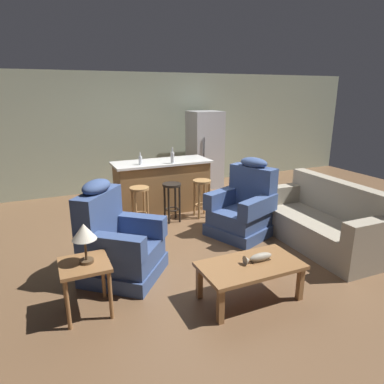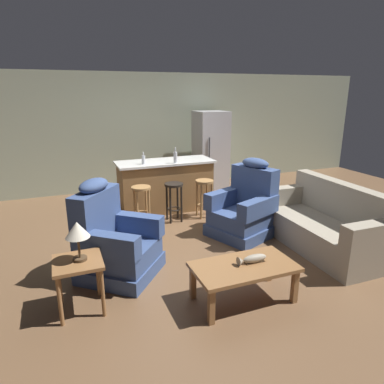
{
  "view_description": "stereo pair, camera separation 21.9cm",
  "coord_description": "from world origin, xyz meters",
  "px_view_note": "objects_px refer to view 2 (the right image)",
  "views": [
    {
      "loc": [
        -2.04,
        -4.55,
        2.19
      ],
      "look_at": [
        -0.04,
        -0.1,
        0.75
      ],
      "focal_mm": 32.0,
      "sensor_mm": 36.0,
      "label": 1
    },
    {
      "loc": [
        -1.83,
        -4.63,
        2.19
      ],
      "look_at": [
        -0.04,
        -0.1,
        0.75
      ],
      "focal_mm": 32.0,
      "sensor_mm": 36.0,
      "label": 2
    }
  ],
  "objects_px": {
    "table_lamp": "(77,232)",
    "refrigerator": "(211,150)",
    "bottle_short_amber": "(143,160)",
    "bottle_tall_green": "(175,157)",
    "end_table": "(78,269)",
    "bar_stool_left": "(141,199)",
    "bar_stool_right": "(204,192)",
    "recliner_near_island": "(245,209)",
    "bar_stool_middle": "(174,195)",
    "fish_figurine": "(252,259)",
    "recliner_near_lamp": "(114,242)",
    "kitchen_island": "(166,185)",
    "couch": "(326,225)",
    "coffee_table": "(244,270)"
  },
  "relations": [
    {
      "from": "table_lamp",
      "to": "refrigerator",
      "type": "relative_size",
      "value": 0.23
    },
    {
      "from": "table_lamp",
      "to": "bottle_short_amber",
      "type": "height_order",
      "value": "bottle_short_amber"
    },
    {
      "from": "refrigerator",
      "to": "bottle_tall_green",
      "type": "height_order",
      "value": "refrigerator"
    },
    {
      "from": "end_table",
      "to": "bar_stool_left",
      "type": "bearing_deg",
      "value": 60.86
    },
    {
      "from": "bar_stool_right",
      "to": "recliner_near_island",
      "type": "bearing_deg",
      "value": -74.26
    },
    {
      "from": "table_lamp",
      "to": "bar_stool_middle",
      "type": "height_order",
      "value": "table_lamp"
    },
    {
      "from": "fish_figurine",
      "to": "recliner_near_lamp",
      "type": "distance_m",
      "value": 1.68
    },
    {
      "from": "table_lamp",
      "to": "end_table",
      "type": "bearing_deg",
      "value": -174.02
    },
    {
      "from": "kitchen_island",
      "to": "bar_stool_right",
      "type": "height_order",
      "value": "kitchen_island"
    },
    {
      "from": "couch",
      "to": "refrigerator",
      "type": "height_order",
      "value": "refrigerator"
    },
    {
      "from": "kitchen_island",
      "to": "bar_stool_right",
      "type": "distance_m",
      "value": 0.82
    },
    {
      "from": "recliner_near_lamp",
      "to": "kitchen_island",
      "type": "distance_m",
      "value": 2.45
    },
    {
      "from": "end_table",
      "to": "fish_figurine",
      "type": "bearing_deg",
      "value": -14.7
    },
    {
      "from": "recliner_near_lamp",
      "to": "refrigerator",
      "type": "distance_m",
      "value": 4.33
    },
    {
      "from": "fish_figurine",
      "to": "recliner_near_lamp",
      "type": "bearing_deg",
      "value": 140.35
    },
    {
      "from": "kitchen_island",
      "to": "recliner_near_lamp",
      "type": "bearing_deg",
      "value": -122.29
    },
    {
      "from": "couch",
      "to": "kitchen_island",
      "type": "xyz_separation_m",
      "value": [
        -1.64,
        2.44,
        0.14
      ]
    },
    {
      "from": "fish_figurine",
      "to": "bottle_tall_green",
      "type": "xyz_separation_m",
      "value": [
        0.13,
        2.89,
        0.6
      ]
    },
    {
      "from": "coffee_table",
      "to": "recliner_near_lamp",
      "type": "distance_m",
      "value": 1.61
    },
    {
      "from": "bar_stool_middle",
      "to": "bar_stool_right",
      "type": "xyz_separation_m",
      "value": [
        0.57,
        0.0,
        0.0
      ]
    },
    {
      "from": "bar_stool_right",
      "to": "bottle_short_amber",
      "type": "bearing_deg",
      "value": 153.32
    },
    {
      "from": "bar_stool_middle",
      "to": "bar_stool_left",
      "type": "bearing_deg",
      "value": 180.0
    },
    {
      "from": "bar_stool_left",
      "to": "table_lamp",
      "type": "bearing_deg",
      "value": -118.6
    },
    {
      "from": "end_table",
      "to": "bottle_tall_green",
      "type": "distance_m",
      "value": 3.13
    },
    {
      "from": "bar_stool_right",
      "to": "couch",
      "type": "bearing_deg",
      "value": -58.36
    },
    {
      "from": "bar_stool_left",
      "to": "bar_stool_middle",
      "type": "distance_m",
      "value": 0.57
    },
    {
      "from": "recliner_near_lamp",
      "to": "bottle_tall_green",
      "type": "bearing_deg",
      "value": 91.44
    },
    {
      "from": "end_table",
      "to": "table_lamp",
      "type": "distance_m",
      "value": 0.41
    },
    {
      "from": "bar_stool_left",
      "to": "kitchen_island",
      "type": "bearing_deg",
      "value": 45.65
    },
    {
      "from": "bar_stool_left",
      "to": "refrigerator",
      "type": "height_order",
      "value": "refrigerator"
    },
    {
      "from": "bar_stool_left",
      "to": "bottle_short_amber",
      "type": "bearing_deg",
      "value": 70.14
    },
    {
      "from": "recliner_near_lamp",
      "to": "recliner_near_island",
      "type": "xyz_separation_m",
      "value": [
        2.11,
        0.48,
        0.0
      ]
    },
    {
      "from": "coffee_table",
      "to": "bar_stool_middle",
      "type": "height_order",
      "value": "bar_stool_middle"
    },
    {
      "from": "coffee_table",
      "to": "bar_stool_middle",
      "type": "xyz_separation_m",
      "value": [
        0.07,
        2.53,
        0.11
      ]
    },
    {
      "from": "table_lamp",
      "to": "bar_stool_left",
      "type": "relative_size",
      "value": 0.6
    },
    {
      "from": "coffee_table",
      "to": "fish_figurine",
      "type": "bearing_deg",
      "value": 7.9
    },
    {
      "from": "recliner_near_island",
      "to": "bar_stool_left",
      "type": "height_order",
      "value": "recliner_near_island"
    },
    {
      "from": "recliner_near_island",
      "to": "bar_stool_middle",
      "type": "bearing_deg",
      "value": -70.72
    },
    {
      "from": "refrigerator",
      "to": "bottle_tall_green",
      "type": "distance_m",
      "value": 2.01
    },
    {
      "from": "refrigerator",
      "to": "bottle_short_amber",
      "type": "bearing_deg",
      "value": -145.05
    },
    {
      "from": "table_lamp",
      "to": "bar_stool_middle",
      "type": "bearing_deg",
      "value": 50.55
    },
    {
      "from": "refrigerator",
      "to": "bar_stool_left",
      "type": "bearing_deg",
      "value": -138.92
    },
    {
      "from": "couch",
      "to": "table_lamp",
      "type": "distance_m",
      "value": 3.43
    },
    {
      "from": "couch",
      "to": "bar_stool_middle",
      "type": "xyz_separation_m",
      "value": [
        -1.68,
        1.81,
        0.13
      ]
    },
    {
      "from": "recliner_near_lamp",
      "to": "refrigerator",
      "type": "relative_size",
      "value": 0.68
    },
    {
      "from": "fish_figurine",
      "to": "bar_stool_middle",
      "type": "bearing_deg",
      "value": 90.66
    },
    {
      "from": "recliner_near_island",
      "to": "end_table",
      "type": "bearing_deg",
      "value": 1.27
    },
    {
      "from": "fish_figurine",
      "to": "bar_stool_left",
      "type": "bearing_deg",
      "value": 103.41
    },
    {
      "from": "end_table",
      "to": "kitchen_island",
      "type": "distance_m",
      "value": 3.21
    },
    {
      "from": "couch",
      "to": "bottle_tall_green",
      "type": "distance_m",
      "value": 2.75
    }
  ]
}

